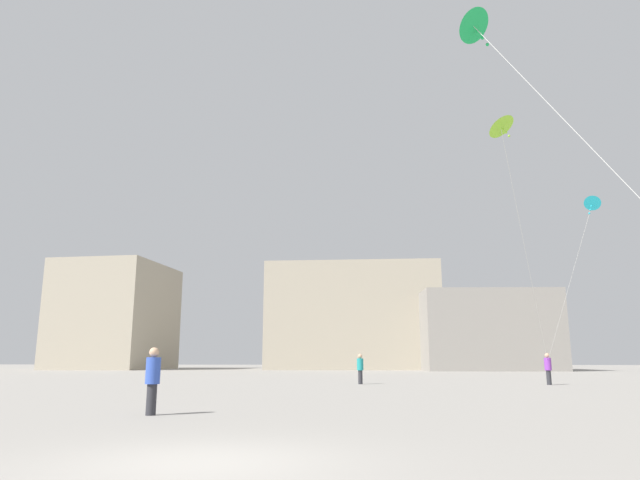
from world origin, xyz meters
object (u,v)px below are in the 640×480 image
object	(u,v)px
person_in_teal	(360,367)
building_right_hall	(485,331)
person_in_purple	(548,367)
building_left_hall	(116,316)
kite_emerald_diamond	(475,27)
kite_cyan_diamond	(591,206)
building_centre_hall	(353,317)
person_in_blue	(153,378)
kite_lime_diamond	(501,128)

from	to	relation	value
person_in_teal	building_right_hall	size ratio (longest dim) A/B	0.10
person_in_purple	person_in_teal	size ratio (longest dim) A/B	1.02
building_right_hall	building_left_hall	bearing A→B (deg)	175.84
person_in_teal	kite_emerald_diamond	world-z (taller)	kite_emerald_diamond
kite_cyan_diamond	building_centre_hall	distance (m)	58.70
building_left_hall	building_right_hall	distance (m)	54.21
person_in_blue	kite_lime_diamond	size ratio (longest dim) A/B	0.15
building_right_hall	person_in_purple	bearing A→B (deg)	-95.83
kite_lime_diamond	person_in_teal	bearing A→B (deg)	120.95
kite_lime_diamond	building_centre_hall	xyz separation A→B (m)	(-9.17, 62.27, -3.74)
person_in_purple	kite_emerald_diamond	bearing A→B (deg)	-15.25
building_left_hall	kite_cyan_diamond	bearing A→B (deg)	-46.72
kite_emerald_diamond	building_left_hall	distance (m)	80.03
kite_cyan_diamond	building_right_hall	world-z (taller)	building_right_hall
person_in_blue	kite_emerald_diamond	xyz separation A→B (m)	(9.15, 0.57, 10.25)
person_in_blue	kite_emerald_diamond	distance (m)	13.75
person_in_purple	building_left_hall	distance (m)	69.36
person_in_teal	building_right_hall	bearing A→B (deg)	75.09
building_left_hall	building_right_hall	xyz separation A→B (m)	(54.00, -3.93, -2.67)
kite_cyan_diamond	building_centre_hall	bearing A→B (deg)	104.51
person_in_purple	kite_lime_diamond	size ratio (longest dim) A/B	0.15
kite_emerald_diamond	person_in_blue	bearing A→B (deg)	-176.46
person_in_teal	building_centre_hall	world-z (taller)	building_centre_hall
building_centre_hall	kite_cyan_diamond	bearing A→B (deg)	-75.49
person_in_purple	building_right_hall	xyz separation A→B (m)	(4.51, 44.19, 4.17)
kite_lime_diamond	person_in_purple	bearing A→B (deg)	68.89
kite_cyan_diamond	person_in_teal	bearing A→B (deg)	155.15
kite_emerald_diamond	building_right_hall	size ratio (longest dim) A/B	0.57
kite_emerald_diamond	kite_cyan_diamond	world-z (taller)	kite_emerald_diamond
person_in_purple	kite_cyan_diamond	distance (m)	10.06
person_in_teal	building_left_hall	distance (m)	62.06
kite_lime_diamond	building_right_hall	bearing A→B (deg)	80.94
person_in_purple	building_centre_hall	xyz separation A→B (m)	(-13.49, 51.09, 6.65)
person_in_blue	building_centre_hall	distance (m)	71.50
person_in_blue	person_in_teal	xyz separation A→B (m)	(4.96, 19.99, 0.00)
person_in_teal	kite_cyan_diamond	bearing A→B (deg)	-20.46
building_centre_hall	person_in_blue	bearing A→B (deg)	-91.98
kite_emerald_diamond	building_centre_hall	world-z (taller)	building_centre_hall
building_right_hall	kite_emerald_diamond	bearing A→B (deg)	-100.07
kite_lime_diamond	building_left_hall	size ratio (longest dim) A/B	0.70
kite_emerald_diamond	building_right_hall	bearing A→B (deg)	79.93
kite_cyan_diamond	building_left_hall	bearing A→B (deg)	133.28
person_in_purple	kite_cyan_diamond	size ratio (longest dim) A/B	0.22
person_in_teal	building_right_hall	world-z (taller)	building_right_hall
person_in_teal	kite_emerald_diamond	size ratio (longest dim) A/B	0.17
person_in_blue	building_centre_hall	bearing A→B (deg)	-65.76
building_centre_hall	building_left_hall	bearing A→B (deg)	-175.28
building_left_hall	building_centre_hall	distance (m)	36.12
person_in_teal	kite_cyan_diamond	xyz separation A→B (m)	(12.20, -5.65, 8.21)
building_centre_hall	kite_lime_diamond	bearing A→B (deg)	-81.62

